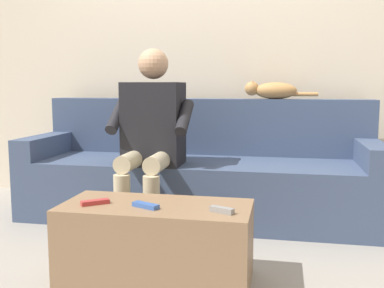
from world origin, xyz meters
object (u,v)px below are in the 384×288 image
object	(u,v)px
person_solo_seated	(151,129)
cat_on_backrest	(272,90)
coffee_table	(156,243)
remote_red	(95,202)
couch	(200,174)
remote_blue	(146,205)
remote_gray	(222,210)

from	to	relation	value
person_solo_seated	cat_on_backrest	size ratio (longest dim) A/B	2.20
coffee_table	remote_red	distance (m)	0.35
couch	remote_red	size ratio (longest dim) A/B	18.66
remote_red	person_solo_seated	bearing A→B (deg)	-130.19
coffee_table	remote_blue	world-z (taller)	remote_blue
couch	remote_blue	size ratio (longest dim) A/B	18.35
couch	remote_red	distance (m)	1.25
coffee_table	cat_on_backrest	size ratio (longest dim) A/B	1.68
person_solo_seated	remote_red	size ratio (longest dim) A/B	8.88
couch	coffee_table	size ratio (longest dim) A/B	2.75
coffee_table	person_solo_seated	distance (m)	0.95
cat_on_backrest	couch	bearing A→B (deg)	26.67
cat_on_backrest	remote_red	bearing A→B (deg)	61.99
remote_red	coffee_table	bearing A→B (deg)	152.32
coffee_table	cat_on_backrest	bearing A→B (deg)	-109.33
couch	person_solo_seated	bearing A→B (deg)	55.63
couch	remote_red	xyz separation A→B (m)	(0.28, 1.21, 0.09)
coffee_table	cat_on_backrest	distance (m)	1.65
person_solo_seated	remote_gray	bearing A→B (deg)	123.70
cat_on_backrest	remote_gray	distance (m)	1.57
remote_blue	remote_red	bearing A→B (deg)	-157.07
cat_on_backrest	remote_blue	xyz separation A→B (m)	(0.52, 1.47, -0.51)
couch	remote_gray	size ratio (longest dim) A/B	22.15
coffee_table	remote_red	world-z (taller)	remote_red
couch	cat_on_backrest	world-z (taller)	cat_on_backrest
couch	cat_on_backrest	xyz separation A→B (m)	(-0.49, -0.25, 0.60)
couch	remote_red	world-z (taller)	couch
remote_blue	cat_on_backrest	bearing A→B (deg)	94.94
cat_on_backrest	coffee_table	bearing A→B (deg)	70.67
couch	remote_blue	bearing A→B (deg)	88.52
remote_blue	remote_gray	world-z (taller)	remote_gray
person_solo_seated	remote_red	xyz separation A→B (m)	(0.03, 0.84, -0.26)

